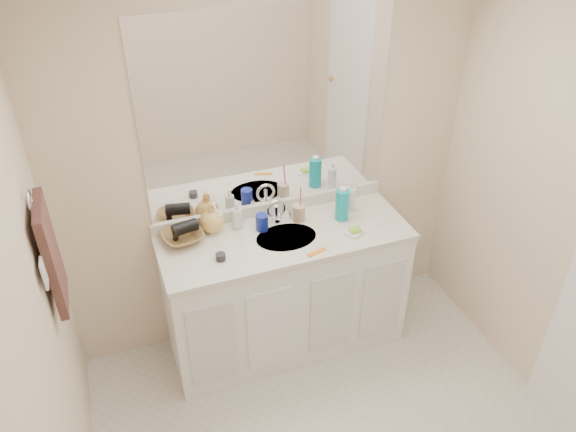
# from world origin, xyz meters

# --- Properties ---
(ceiling) EXTENTS (2.60, 2.60, 0.02)m
(ceiling) POSITION_xyz_m (0.00, 0.00, 2.40)
(ceiling) COLOR white
(ceiling) RESTS_ON wall_back
(wall_back) EXTENTS (2.60, 0.02, 2.40)m
(wall_back) POSITION_xyz_m (0.00, 1.30, 1.20)
(wall_back) COLOR beige
(wall_back) RESTS_ON floor
(wall_left) EXTENTS (0.02, 2.60, 2.40)m
(wall_left) POSITION_xyz_m (-1.30, 0.00, 1.20)
(wall_left) COLOR beige
(wall_left) RESTS_ON floor
(vanity_cabinet) EXTENTS (1.50, 0.55, 0.85)m
(vanity_cabinet) POSITION_xyz_m (0.00, 1.02, 0.42)
(vanity_cabinet) COLOR white
(vanity_cabinet) RESTS_ON floor
(countertop) EXTENTS (1.52, 0.57, 0.03)m
(countertop) POSITION_xyz_m (0.00, 1.02, 0.86)
(countertop) COLOR silver
(countertop) RESTS_ON vanity_cabinet
(backsplash) EXTENTS (1.52, 0.03, 0.08)m
(backsplash) POSITION_xyz_m (0.00, 1.29, 0.92)
(backsplash) COLOR silver
(backsplash) RESTS_ON countertop
(sink_basin) EXTENTS (0.37, 0.37, 0.02)m
(sink_basin) POSITION_xyz_m (0.00, 1.00, 0.87)
(sink_basin) COLOR #BDB4A6
(sink_basin) RESTS_ON countertop
(faucet) EXTENTS (0.02, 0.02, 0.11)m
(faucet) POSITION_xyz_m (0.00, 1.18, 0.94)
(faucet) COLOR silver
(faucet) RESTS_ON countertop
(mirror) EXTENTS (1.48, 0.01, 1.20)m
(mirror) POSITION_xyz_m (0.00, 1.29, 1.56)
(mirror) COLOR white
(mirror) RESTS_ON wall_back
(blue_mug) EXTENTS (0.09, 0.09, 0.10)m
(blue_mug) POSITION_xyz_m (-0.11, 1.13, 0.93)
(blue_mug) COLOR navy
(blue_mug) RESTS_ON countertop
(tan_cup) EXTENTS (0.09, 0.09, 0.11)m
(tan_cup) POSITION_xyz_m (0.14, 1.15, 0.93)
(tan_cup) COLOR tan
(tan_cup) RESTS_ON countertop
(toothbrush) EXTENTS (0.02, 0.04, 0.19)m
(toothbrush) POSITION_xyz_m (0.15, 1.15, 1.03)
(toothbrush) COLOR #FD428E
(toothbrush) RESTS_ON tan_cup
(mouthwash_bottle) EXTENTS (0.11, 0.11, 0.20)m
(mouthwash_bottle) POSITION_xyz_m (0.39, 1.07, 0.98)
(mouthwash_bottle) COLOR #0E9FAA
(mouthwash_bottle) RESTS_ON countertop
(clear_pump_bottle) EXTENTS (0.07, 0.07, 0.15)m
(clear_pump_bottle) POSITION_xyz_m (0.49, 1.15, 0.96)
(clear_pump_bottle) COLOR white
(clear_pump_bottle) RESTS_ON countertop
(soap_dish) EXTENTS (0.14, 0.13, 0.01)m
(soap_dish) POSITION_xyz_m (0.40, 0.90, 0.89)
(soap_dish) COLOR white
(soap_dish) RESTS_ON countertop
(green_soap) EXTENTS (0.07, 0.06, 0.02)m
(green_soap) POSITION_xyz_m (0.40, 0.90, 0.90)
(green_soap) COLOR #89D935
(green_soap) RESTS_ON soap_dish
(orange_comb) EXTENTS (0.13, 0.06, 0.01)m
(orange_comb) POSITION_xyz_m (0.11, 0.80, 0.88)
(orange_comb) COLOR orange
(orange_comb) RESTS_ON countertop
(dark_jar) EXTENTS (0.07, 0.07, 0.04)m
(dark_jar) POSITION_xyz_m (-0.42, 0.93, 0.90)
(dark_jar) COLOR #27262B
(dark_jar) RESTS_ON countertop
(soap_bottle_white) EXTENTS (0.09, 0.09, 0.18)m
(soap_bottle_white) POSITION_xyz_m (-0.24, 1.20, 0.97)
(soap_bottle_white) COLOR white
(soap_bottle_white) RESTS_ON countertop
(soap_bottle_cream) EXTENTS (0.09, 0.09, 0.19)m
(soap_bottle_cream) POSITION_xyz_m (-0.38, 1.22, 0.97)
(soap_bottle_cream) COLOR #F0EAC4
(soap_bottle_cream) RESTS_ON countertop
(soap_bottle_yellow) EXTENTS (0.19, 0.19, 0.19)m
(soap_bottle_yellow) POSITION_xyz_m (-0.39, 1.23, 0.98)
(soap_bottle_yellow) COLOR #E7B45A
(soap_bottle_yellow) RESTS_ON countertop
(wicker_basket) EXTENTS (0.28, 0.28, 0.06)m
(wicker_basket) POSITION_xyz_m (-0.59, 1.18, 0.91)
(wicker_basket) COLOR olive
(wicker_basket) RESTS_ON countertop
(hair_dryer) EXTENTS (0.16, 0.10, 0.07)m
(hair_dryer) POSITION_xyz_m (-0.57, 1.18, 0.97)
(hair_dryer) COLOR black
(hair_dryer) RESTS_ON wicker_basket
(towel_ring) EXTENTS (0.01, 0.11, 0.11)m
(towel_ring) POSITION_xyz_m (-1.27, 0.77, 1.55)
(towel_ring) COLOR silver
(towel_ring) RESTS_ON wall_left
(hand_towel) EXTENTS (0.04, 0.32, 0.55)m
(hand_towel) POSITION_xyz_m (-1.25, 0.77, 1.25)
(hand_towel) COLOR #311D1A
(hand_towel) RESTS_ON towel_ring
(switch_plate) EXTENTS (0.01, 0.08, 0.13)m
(switch_plate) POSITION_xyz_m (-1.27, 0.57, 1.30)
(switch_plate) COLOR white
(switch_plate) RESTS_ON wall_left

